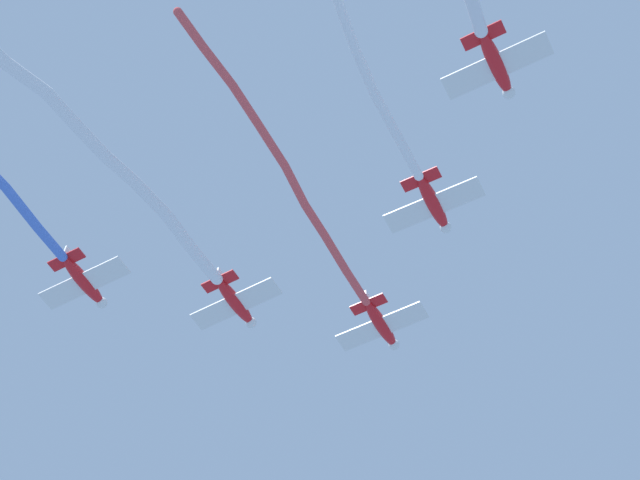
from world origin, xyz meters
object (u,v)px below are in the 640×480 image
(airplane_right_wing, at_px, (433,204))
(airplane_slot, at_px, (84,282))
(airplane_left_wing, at_px, (236,302))
(airplane_trail, at_px, (496,65))
(airplane_lead, at_px, (381,325))

(airplane_right_wing, height_order, airplane_slot, airplane_right_wing)
(airplane_left_wing, height_order, airplane_right_wing, airplane_right_wing)
(airplane_left_wing, relative_size, airplane_slot, 0.99)
(airplane_left_wing, bearing_deg, airplane_slot, 130.52)
(airplane_slot, relative_size, airplane_trail, 0.99)
(airplane_trail, bearing_deg, airplane_lead, 44.50)
(airplane_lead, height_order, airplane_slot, airplane_lead)
(airplane_slot, bearing_deg, airplane_trail, -92.49)
(airplane_left_wing, height_order, airplane_trail, same)
(airplane_lead, relative_size, airplane_left_wing, 1.01)
(airplane_lead, xyz_separation_m, airplane_right_wing, (-11.27, -1.07, 0.30))
(airplane_left_wing, height_order, airplane_slot, airplane_left_wing)
(airplane_lead, relative_size, airplane_trail, 0.99)
(airplane_trail, bearing_deg, airplane_right_wing, 44.50)
(airplane_right_wing, relative_size, airplane_slot, 1.01)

